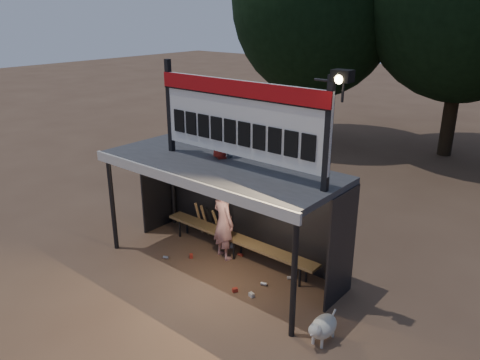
{
  "coord_description": "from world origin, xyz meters",
  "views": [
    {
      "loc": [
        5.87,
        -6.44,
        5.14
      ],
      "look_at": [
        0.2,
        0.4,
        1.9
      ],
      "focal_mm": 35.0,
      "sensor_mm": 36.0,
      "label": 1
    }
  ],
  "objects": [
    {
      "name": "litter",
      "position": [
        0.29,
        0.04,
        0.04
      ],
      "size": [
        2.69,
        1.46,
        0.08
      ],
      "color": "#A52A1C",
      "rests_on": "ground"
    },
    {
      "name": "player",
      "position": [
        -0.24,
        0.37,
        0.84
      ],
      "size": [
        0.69,
        0.53,
        1.67
      ],
      "primitive_type": "imported",
      "rotation": [
        0.0,
        0.0,
        2.91
      ],
      "color": "silver",
      "rests_on": "ground"
    },
    {
      "name": "scoreboard_assembly",
      "position": [
        0.56,
        -0.01,
        3.32
      ],
      "size": [
        4.1,
        0.27,
        1.99
      ],
      "color": "black",
      "rests_on": "dugout_shelter"
    },
    {
      "name": "bats",
      "position": [
        -1.13,
        0.82,
        0.43
      ],
      "size": [
        0.68,
        0.35,
        0.84
      ],
      "color": "#A2794C",
      "rests_on": "ground"
    },
    {
      "name": "ground",
      "position": [
        0.0,
        0.0,
        0.0
      ],
      "size": [
        80.0,
        80.0,
        0.0
      ],
      "primitive_type": "plane",
      "color": "brown",
      "rests_on": "ground"
    },
    {
      "name": "bench",
      "position": [
        0.0,
        0.55,
        0.43
      ],
      "size": [
        4.0,
        0.35,
        0.48
      ],
      "color": "olive",
      "rests_on": "ground"
    },
    {
      "name": "child_a",
      "position": [
        -0.23,
        0.33,
        2.79
      ],
      "size": [
        0.58,
        0.56,
        0.95
      ],
      "primitive_type": "imported",
      "rotation": [
        0.0,
        0.0,
        3.78
      ],
      "color": "gray",
      "rests_on": "dugout_shelter"
    },
    {
      "name": "dugout_shelter",
      "position": [
        0.0,
        0.24,
        1.85
      ],
      "size": [
        5.1,
        2.08,
        2.32
      ],
      "color": "#39393B",
      "rests_on": "ground"
    },
    {
      "name": "child_b",
      "position": [
        -0.22,
        0.27,
        2.75
      ],
      "size": [
        0.5,
        0.46,
        0.86
      ],
      "primitive_type": "imported",
      "rotation": [
        0.0,
        0.0,
        2.57
      ],
      "color": "#AD241A",
      "rests_on": "dugout_shelter"
    },
    {
      "name": "dog",
      "position": [
        2.87,
        -0.71,
        0.28
      ],
      "size": [
        0.36,
        0.81,
        0.49
      ],
      "color": "beige",
      "rests_on": "ground"
    }
  ]
}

